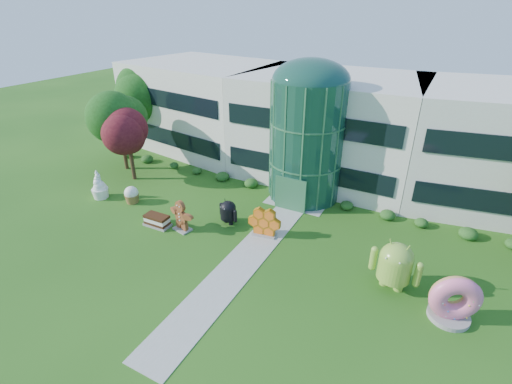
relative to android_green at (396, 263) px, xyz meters
The scene contains 14 objects.
ground 9.70m from the android_green, 159.56° to the right, with size 140.00×140.00×0.00m, color #215114.
building 17.42m from the android_green, 121.36° to the left, with size 46.00×15.00×9.30m, color beige, non-canonical shape.
atrium 12.85m from the android_green, 135.89° to the left, with size 6.00×6.00×9.80m, color #194738.
walkway 9.20m from the android_green, behind, with size 2.40×20.00×0.04m, color #9E9E93.
tree_red 24.83m from the android_green, behind, with size 4.00×4.00×6.00m, color #3F0C14, non-canonical shape.
trees_backdrop 13.40m from the android_green, 132.76° to the left, with size 52.00×8.00×8.40m, color #184210, non-canonical shape.
android_green is the anchor object (origin of this frame).
android_black 12.38m from the android_green, behind, with size 1.93×1.30×2.20m, color black, non-canonical shape.
donut 3.35m from the android_green, 18.54° to the right, with size 2.68×1.29×2.79m, color #DD5483, non-canonical shape.
gingerbread 14.84m from the android_green, behind, with size 2.65×1.02×2.45m, color maroon, non-canonical shape.
ice_cream_sandwich 16.91m from the android_green, behind, with size 2.04×1.02×0.91m, color black, non-canonical shape.
honeycomb 9.24m from the android_green, behind, with size 2.54×0.91×2.00m, color orange, non-canonical shape.
froyo 24.21m from the android_green, behind, with size 1.49×1.49×2.56m, color white, non-canonical shape.
cupcake 21.19m from the android_green, behind, with size 1.23×1.23×1.48m, color white, non-canonical shape.
Camera 1 is at (9.85, -15.46, 15.03)m, focal length 26.00 mm.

